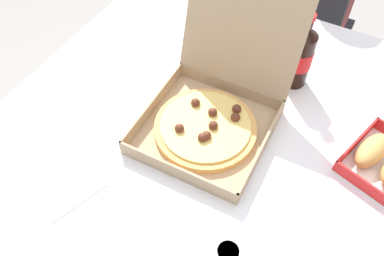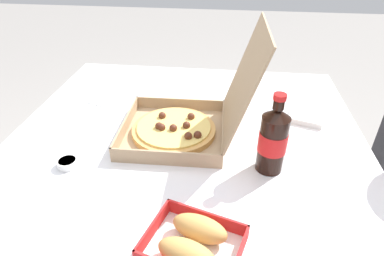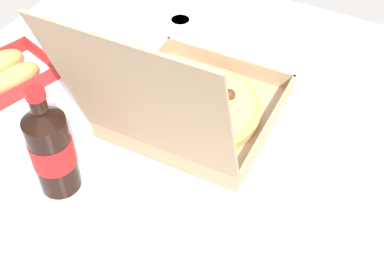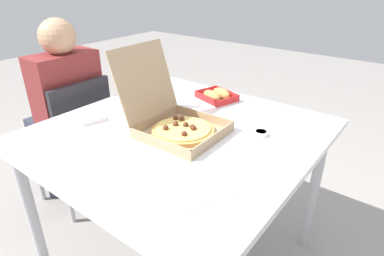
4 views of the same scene
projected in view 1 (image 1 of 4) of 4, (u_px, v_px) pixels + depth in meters
ground_plane at (209, 239)px, 1.63m from camera, size 10.00×10.00×0.00m
dining_table at (218, 142)px, 1.10m from camera, size 1.11×1.10×0.75m
chair at (293, 34)px, 1.69m from camera, size 0.40×0.40×0.83m
pizza_box_open at (212, 109)px, 1.01m from camera, size 0.32×0.41×0.34m
bread_side_box at (384, 160)px, 0.94m from camera, size 0.20×0.22×0.06m
cola_bottle at (299, 55)px, 1.07m from camera, size 0.07×0.07×0.22m
paper_menu at (57, 174)px, 0.95m from camera, size 0.25×0.21×0.00m
napkin_pile at (226, 20)px, 1.30m from camera, size 0.14×0.14×0.02m
dipping_sauce_cup at (228, 253)px, 0.82m from camera, size 0.06×0.06×0.02m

